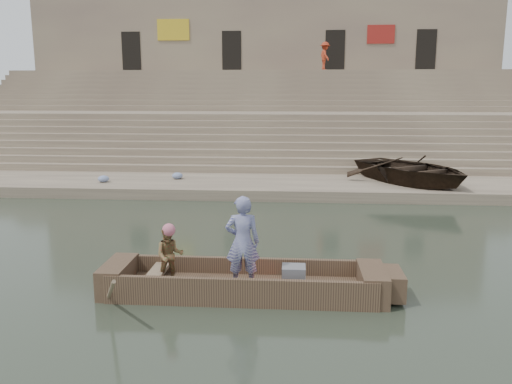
# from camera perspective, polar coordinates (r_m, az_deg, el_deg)

# --- Properties ---
(ground) EXTENTS (120.00, 120.00, 0.00)m
(ground) POSITION_cam_1_polar(r_m,az_deg,el_deg) (13.35, -6.41, -6.48)
(ground) COLOR #2B3528
(ground) RESTS_ON ground
(lower_landing) EXTENTS (32.00, 4.00, 0.40)m
(lower_landing) POSITION_cam_1_polar(r_m,az_deg,el_deg) (20.99, -2.39, 0.67)
(lower_landing) COLOR gray
(lower_landing) RESTS_ON ground
(mid_landing) EXTENTS (32.00, 3.00, 2.80)m
(mid_landing) POSITION_cam_1_polar(r_m,az_deg,el_deg) (28.22, -0.63, 5.86)
(mid_landing) COLOR gray
(mid_landing) RESTS_ON ground
(upper_landing) EXTENTS (32.00, 3.00, 5.20)m
(upper_landing) POSITION_cam_1_polar(r_m,az_deg,el_deg) (35.10, 0.36, 8.88)
(upper_landing) COLOR gray
(upper_landing) RESTS_ON ground
(ghat_steps) EXTENTS (32.00, 11.00, 5.20)m
(ghat_steps) POSITION_cam_1_polar(r_m,az_deg,el_deg) (29.86, -0.35, 6.92)
(ghat_steps) COLOR gray
(ghat_steps) RESTS_ON ground
(building_wall) EXTENTS (32.00, 5.07, 11.20)m
(building_wall) POSITION_cam_1_polar(r_m,az_deg,el_deg) (39.09, 0.78, 13.52)
(building_wall) COLOR gray
(building_wall) RESTS_ON ground
(main_rowboat) EXTENTS (5.00, 1.30, 0.22)m
(main_rowboat) POSITION_cam_1_polar(r_m,az_deg,el_deg) (10.59, -1.45, -10.58)
(main_rowboat) COLOR brown
(main_rowboat) RESTS_ON ground
(rowboat_trim) EXTENTS (6.04, 2.63, 1.83)m
(rowboat_trim) POSITION_cam_1_polar(r_m,az_deg,el_deg) (10.50, -0.30, -9.64)
(rowboat_trim) COLOR brown
(rowboat_trim) RESTS_ON ground
(standing_man) EXTENTS (0.71, 0.50, 1.83)m
(standing_man) POSITION_cam_1_polar(r_m,az_deg,el_deg) (10.11, -1.48, -5.51)
(standing_man) COLOR navy
(standing_man) RESTS_ON main_rowboat
(rowing_man) EXTENTS (0.65, 0.56, 1.16)m
(rowing_man) POSITION_cam_1_polar(r_m,az_deg,el_deg) (10.54, -9.43, -6.85)
(rowing_man) COLOR #287936
(rowing_man) RESTS_ON main_rowboat
(television) EXTENTS (0.46, 0.42, 0.40)m
(television) POSITION_cam_1_polar(r_m,az_deg,el_deg) (10.43, 4.08, -9.13)
(television) COLOR slate
(television) RESTS_ON main_rowboat
(beached_rowboat) EXTENTS (5.98, 6.37, 1.07)m
(beached_rowboat) POSITION_cam_1_polar(r_m,az_deg,el_deg) (21.32, 16.66, 2.38)
(beached_rowboat) COLOR #2D2116
(beached_rowboat) RESTS_ON lower_landing
(pedestrian) EXTENTS (0.91, 1.25, 1.74)m
(pedestrian) POSITION_cam_1_polar(r_m,az_deg,el_deg) (34.21, 7.56, 14.53)
(pedestrian) COLOR #AD351D
(pedestrian) RESTS_ON upper_landing
(cloth_bundles) EXTENTS (3.20, 1.41, 0.26)m
(cloth_bundles) POSITION_cam_1_polar(r_m,az_deg,el_deg) (21.56, -12.47, 1.59)
(cloth_bundles) COLOR #3F5999
(cloth_bundles) RESTS_ON lower_landing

